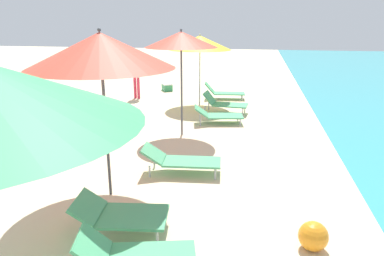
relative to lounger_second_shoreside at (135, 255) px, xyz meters
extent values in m
cube|color=#4CA572|center=(-0.46, -0.11, 0.13)|extent=(0.48, 0.65, 0.33)
cylinder|color=#B2B2B7|center=(0.54, 0.38, -0.18)|extent=(0.04, 0.04, 0.23)
cylinder|color=#B2B2B7|center=(-0.57, 0.11, -0.18)|extent=(0.04, 0.04, 0.23)
cylinder|color=#4C4C51|center=(-1.12, 1.92, 0.81)|extent=(0.05, 0.05, 2.20)
cone|color=#E54C38|center=(-1.12, 1.92, 2.18)|extent=(2.34, 2.34, 0.56)
sphere|color=#4C4C51|center=(-1.12, 1.92, 2.49)|extent=(0.06, 0.06, 0.06)
cube|color=#4CA572|center=(0.13, 3.05, -0.04)|extent=(1.18, 0.68, 0.04)
cube|color=#4CA572|center=(-0.64, 2.97, 0.11)|extent=(0.48, 0.61, 0.30)
cylinder|color=#B2B2B7|center=(0.56, 3.33, -0.18)|extent=(0.04, 0.04, 0.23)
cylinder|color=#B2B2B7|center=(0.61, 2.85, -0.18)|extent=(0.04, 0.04, 0.23)
cylinder|color=#B2B2B7|center=(-0.70, 3.21, -0.18)|extent=(0.04, 0.04, 0.23)
cylinder|color=#B2B2B7|center=(-0.65, 2.73, -0.18)|extent=(0.04, 0.04, 0.23)
cube|color=#4CA572|center=(-0.32, 0.86, -0.03)|extent=(1.04, 0.81, 0.04)
cube|color=#4CA572|center=(-0.96, 0.77, 0.11)|extent=(0.45, 0.73, 0.27)
cylinder|color=#B2B2B7|center=(0.02, 1.20, -0.17)|extent=(0.04, 0.04, 0.25)
cylinder|color=#B2B2B7|center=(0.10, 0.61, -0.17)|extent=(0.04, 0.04, 0.25)
cylinder|color=#B2B2B7|center=(-1.01, 1.06, -0.17)|extent=(0.04, 0.04, 0.25)
cylinder|color=#B2B2B7|center=(-0.93, 0.48, -0.17)|extent=(0.04, 0.04, 0.25)
cylinder|color=#4C4C51|center=(-0.60, 5.51, 0.85)|extent=(0.05, 0.05, 2.27)
cone|color=#E54C38|center=(-0.60, 5.51, 2.18)|extent=(1.84, 1.84, 0.39)
sphere|color=#4C4C51|center=(-0.60, 5.51, 2.40)|extent=(0.06, 0.06, 0.06)
cube|color=#4CA572|center=(0.43, 6.80, -0.07)|extent=(1.14, 0.81, 0.04)
cube|color=#4CA572|center=(-0.26, 6.67, 0.08)|extent=(0.50, 0.69, 0.29)
cylinder|color=#B2B2B7|center=(0.79, 7.13, -0.19)|extent=(0.04, 0.04, 0.20)
cylinder|color=#B2B2B7|center=(0.89, 6.61, -0.19)|extent=(0.04, 0.04, 0.20)
cylinder|color=#B2B2B7|center=(-0.34, 6.92, -0.19)|extent=(0.04, 0.04, 0.20)
cylinder|color=#B2B2B7|center=(-0.24, 6.40, -0.19)|extent=(0.04, 0.04, 0.20)
cylinder|color=silver|center=(-0.68, 8.95, 0.69)|extent=(0.05, 0.05, 1.95)
cone|color=yellow|center=(-0.68, 8.95, 1.90)|extent=(2.15, 2.15, 0.48)
sphere|color=silver|center=(-0.68, 8.95, 2.17)|extent=(0.06, 0.06, 0.06)
cube|color=#4CA572|center=(0.27, 10.21, -0.07)|extent=(1.23, 0.68, 0.04)
cube|color=#4CA572|center=(-0.48, 10.14, 0.14)|extent=(0.42, 0.60, 0.41)
cylinder|color=#B2B2B7|center=(0.74, 10.49, -0.19)|extent=(0.04, 0.04, 0.20)
cylinder|color=#B2B2B7|center=(0.78, 10.03, -0.19)|extent=(0.04, 0.04, 0.20)
cylinder|color=#B2B2B7|center=(-0.59, 10.36, -0.19)|extent=(0.04, 0.04, 0.20)
cylinder|color=#B2B2B7|center=(-0.55, 9.90, -0.19)|extent=(0.04, 0.04, 0.20)
cube|color=#4CA572|center=(0.49, 7.98, 0.00)|extent=(1.14, 0.74, 0.04)
cube|color=#4CA572|center=(-0.21, 8.04, 0.20)|extent=(0.38, 0.68, 0.39)
cylinder|color=#B2B2B7|center=(0.95, 8.22, -0.16)|extent=(0.04, 0.04, 0.27)
cylinder|color=#B2B2B7|center=(0.91, 7.67, -0.16)|extent=(0.04, 0.04, 0.27)
cylinder|color=#B2B2B7|center=(-0.26, 8.32, -0.16)|extent=(0.04, 0.04, 0.27)
cylinder|color=#B2B2B7|center=(-0.31, 7.77, -0.16)|extent=(0.04, 0.04, 0.27)
cylinder|color=#D8334C|center=(-3.19, 9.69, 0.12)|extent=(0.11, 0.11, 0.83)
cylinder|color=#D8334C|center=(-3.35, 9.75, 0.12)|extent=(0.11, 0.11, 0.83)
cube|color=silver|center=(-3.27, 9.72, 0.85)|extent=(0.42, 0.34, 0.62)
sphere|color=#9E704C|center=(-3.27, 9.72, 1.27)|extent=(0.22, 0.22, 0.22)
sphere|color=orange|center=(2.14, 0.92, -0.09)|extent=(0.39, 0.39, 0.39)
cube|color=#338C59|center=(-2.51, 11.44, -0.16)|extent=(0.56, 0.60, 0.27)
cube|color=white|center=(-2.51, 11.44, 0.00)|extent=(0.57, 0.62, 0.05)
camera|label=1|loc=(1.31, -3.41, 2.64)|focal=33.56mm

